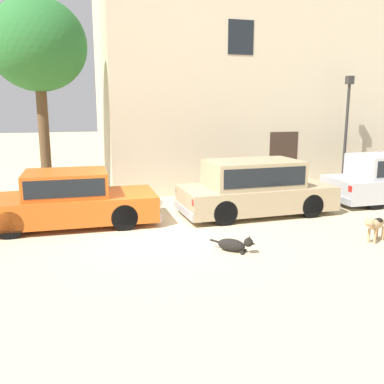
{
  "coord_description": "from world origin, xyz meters",
  "views": [
    {
      "loc": [
        -1.98,
        -9.79,
        3.06
      ],
      "look_at": [
        0.88,
        0.2,
        0.9
      ],
      "focal_mm": 39.5,
      "sensor_mm": 36.0,
      "label": 1
    }
  ],
  "objects_px": {
    "parked_sedan_nearest": "(68,199)",
    "acacia_tree_left": "(38,46)",
    "stray_dog_spotted": "(235,245)",
    "stray_dog_tan": "(376,224)",
    "parked_sedan_second": "(255,186)",
    "street_lamp": "(347,119)"
  },
  "relations": [
    {
      "from": "stray_dog_spotted",
      "to": "stray_dog_tan",
      "type": "relative_size",
      "value": 0.87
    },
    {
      "from": "parked_sedan_nearest",
      "to": "acacia_tree_left",
      "type": "height_order",
      "value": "acacia_tree_left"
    },
    {
      "from": "parked_sedan_second",
      "to": "stray_dog_tan",
      "type": "distance_m",
      "value": 3.47
    },
    {
      "from": "stray_dog_tan",
      "to": "acacia_tree_left",
      "type": "distance_m",
      "value": 10.69
    },
    {
      "from": "parked_sedan_second",
      "to": "parked_sedan_nearest",
      "type": "bearing_deg",
      "value": 175.48
    },
    {
      "from": "street_lamp",
      "to": "parked_sedan_nearest",
      "type": "bearing_deg",
      "value": -168.47
    },
    {
      "from": "stray_dog_spotted",
      "to": "street_lamp",
      "type": "bearing_deg",
      "value": 80.55
    },
    {
      "from": "parked_sedan_nearest",
      "to": "stray_dog_tan",
      "type": "relative_size",
      "value": 4.88
    },
    {
      "from": "parked_sedan_second",
      "to": "acacia_tree_left",
      "type": "bearing_deg",
      "value": 147.66
    },
    {
      "from": "parked_sedan_nearest",
      "to": "acacia_tree_left",
      "type": "bearing_deg",
      "value": 102.85
    },
    {
      "from": "parked_sedan_nearest",
      "to": "stray_dog_tan",
      "type": "xyz_separation_m",
      "value": [
        6.65,
        -3.34,
        -0.28
      ]
    },
    {
      "from": "street_lamp",
      "to": "stray_dog_spotted",
      "type": "bearing_deg",
      "value": -140.81
    },
    {
      "from": "stray_dog_tan",
      "to": "parked_sedan_second",
      "type": "bearing_deg",
      "value": -88.17
    },
    {
      "from": "parked_sedan_nearest",
      "to": "street_lamp",
      "type": "xyz_separation_m",
      "value": [
        9.52,
        1.94,
        1.86
      ]
    },
    {
      "from": "parked_sedan_second",
      "to": "acacia_tree_left",
      "type": "distance_m",
      "value": 7.76
    },
    {
      "from": "stray_dog_tan",
      "to": "acacia_tree_left",
      "type": "xyz_separation_m",
      "value": [
        -7.3,
        6.48,
        4.36
      ]
    },
    {
      "from": "parked_sedan_nearest",
      "to": "parked_sedan_second",
      "type": "bearing_deg",
      "value": -1.97
    },
    {
      "from": "stray_dog_spotted",
      "to": "acacia_tree_left",
      "type": "bearing_deg",
      "value": 164.1
    },
    {
      "from": "stray_dog_spotted",
      "to": "stray_dog_tan",
      "type": "height_order",
      "value": "stray_dog_tan"
    },
    {
      "from": "stray_dog_tan",
      "to": "street_lamp",
      "type": "xyz_separation_m",
      "value": [
        2.87,
        5.28,
        2.14
      ]
    },
    {
      "from": "stray_dog_spotted",
      "to": "street_lamp",
      "type": "relative_size",
      "value": 0.2
    },
    {
      "from": "parked_sedan_second",
      "to": "stray_dog_spotted",
      "type": "relative_size",
      "value": 5.48
    }
  ]
}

